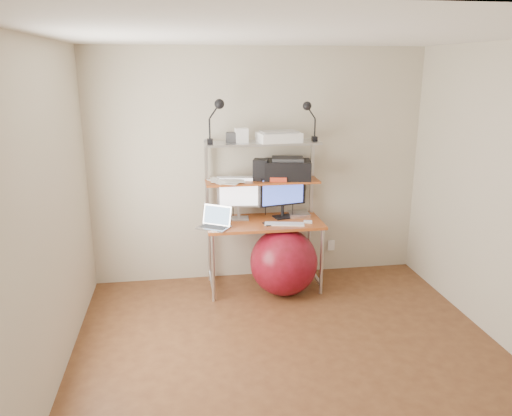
{
  "coord_description": "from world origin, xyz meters",
  "views": [
    {
      "loc": [
        -0.85,
        -3.44,
        2.29
      ],
      "look_at": [
        -0.13,
        1.15,
        0.97
      ],
      "focal_mm": 35.0,
      "sensor_mm": 36.0,
      "label": 1
    }
  ],
  "objects_px": {
    "monitor_black": "(283,193)",
    "laptop": "(215,223)",
    "printer": "(287,169)",
    "monitor_silver": "(239,194)",
    "exercise_ball": "(284,262)"
  },
  "relations": [
    {
      "from": "monitor_silver",
      "to": "exercise_ball",
      "type": "relative_size",
      "value": 0.71
    },
    {
      "from": "printer",
      "to": "laptop",
      "type": "bearing_deg",
      "value": -150.89
    },
    {
      "from": "laptop",
      "to": "exercise_ball",
      "type": "relative_size",
      "value": 0.56
    },
    {
      "from": "laptop",
      "to": "printer",
      "type": "bearing_deg",
      "value": 50.79
    },
    {
      "from": "monitor_silver",
      "to": "monitor_black",
      "type": "xyz_separation_m",
      "value": [
        0.47,
        -0.02,
        -0.0
      ]
    },
    {
      "from": "monitor_black",
      "to": "printer",
      "type": "distance_m",
      "value": 0.26
    },
    {
      "from": "laptop",
      "to": "monitor_black",
      "type": "bearing_deg",
      "value": 49.48
    },
    {
      "from": "printer",
      "to": "exercise_ball",
      "type": "xyz_separation_m",
      "value": [
        -0.1,
        -0.34,
        -0.91
      ]
    },
    {
      "from": "monitor_black",
      "to": "exercise_ball",
      "type": "relative_size",
      "value": 0.74
    },
    {
      "from": "exercise_ball",
      "to": "printer",
      "type": "bearing_deg",
      "value": 73.95
    },
    {
      "from": "laptop",
      "to": "printer",
      "type": "relative_size",
      "value": 0.74
    },
    {
      "from": "monitor_black",
      "to": "printer",
      "type": "bearing_deg",
      "value": 21.89
    },
    {
      "from": "exercise_ball",
      "to": "laptop",
      "type": "bearing_deg",
      "value": 173.98
    },
    {
      "from": "laptop",
      "to": "printer",
      "type": "distance_m",
      "value": 0.96
    },
    {
      "from": "monitor_black",
      "to": "laptop",
      "type": "relative_size",
      "value": 1.34
    }
  ]
}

